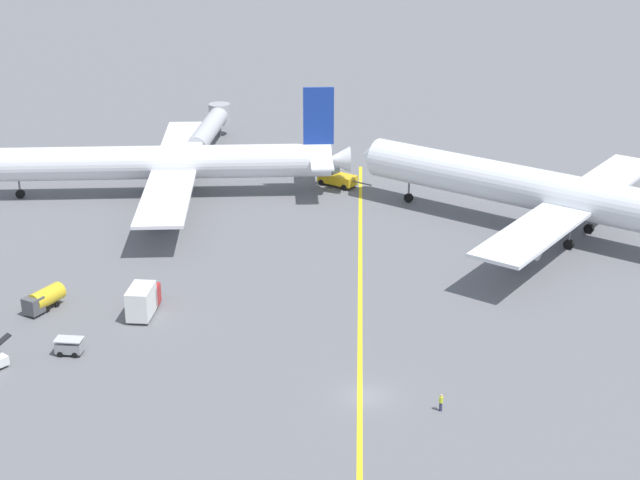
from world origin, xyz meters
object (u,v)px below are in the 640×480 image
airliner_being_pushed (559,195)px  gse_baggage_cart_trailing (69,346)px  pushback_tug (336,177)px  gse_fuel_bowser_stubby (43,299)px  ground_crew_ramp_agent_by_cones (441,402)px  airliner_at_gate_left (162,163)px  gse_catering_truck_tall (143,300)px  jet_bridge (211,126)px

airliner_being_pushed → gse_baggage_cart_trailing: size_ratio=16.71×
pushback_tug → gse_fuel_bowser_stubby: pushback_tug is taller
ground_crew_ramp_agent_by_cones → airliner_at_gate_left: bearing=115.8°
gse_catering_truck_tall → airliner_being_pushed: bearing=20.7°
airliner_being_pushed → jet_bridge: 63.85m
airliner_being_pushed → gse_fuel_bowser_stubby: 65.08m
pushback_tug → jet_bridge: jet_bridge is taller
pushback_tug → gse_fuel_bowser_stubby: (-35.73, -40.08, 0.05)m
pushback_tug → ground_crew_ramp_agent_by_cones: size_ratio=4.58×
airliner_at_gate_left → ground_crew_ramp_agent_by_cones: 67.55m
pushback_tug → gse_fuel_bowser_stubby: bearing=-131.7°
jet_bridge → airliner_being_pushed: bearing=-43.6°
airliner_at_gate_left → airliner_being_pushed: size_ratio=1.12×
gse_baggage_cart_trailing → gse_fuel_bowser_stubby: size_ratio=0.58×
airliner_being_pushed → pushback_tug: bearing=139.9°
gse_fuel_bowser_stubby → airliner_at_gate_left: bearing=74.8°
airliner_at_gate_left → jet_bridge: 25.08m
airliner_being_pushed → ground_crew_ramp_agent_by_cones: airliner_being_pushed is taller
gse_fuel_bowser_stubby → ground_crew_ramp_agent_by_cones: 45.89m
gse_catering_truck_tall → gse_baggage_cart_trailing: bearing=-127.5°
pushback_tug → airliner_at_gate_left: bearing=-173.7°
pushback_tug → gse_fuel_bowser_stubby: 53.69m
gse_catering_truck_tall → jet_bridge: (5.28, 63.45, 2.07)m
airliner_at_gate_left → pushback_tug: 26.04m
airliner_at_gate_left → jet_bridge: size_ratio=2.44×
airliner_being_pushed → pushback_tug: airliner_being_pushed is taller
pushback_tug → gse_baggage_cart_trailing: size_ratio=2.61×
gse_baggage_cart_trailing → ground_crew_ramp_agent_by_cones: bearing=-20.5°
ground_crew_ramp_agent_by_cones → gse_catering_truck_tall: bearing=142.9°
airliner_being_pushed → gse_baggage_cart_trailing: 64.54m
gse_catering_truck_tall → jet_bridge: bearing=85.2°
airliner_at_gate_left → gse_baggage_cart_trailing: size_ratio=18.75×
gse_catering_truck_tall → ground_crew_ramp_agent_by_cones: bearing=-37.1°
gse_baggage_cart_trailing → jet_bridge: jet_bridge is taller
jet_bridge → airliner_at_gate_left: bearing=-104.3°
airliner_at_gate_left → gse_fuel_bowser_stubby: size_ratio=10.87×
gse_catering_truck_tall → gse_baggage_cart_trailing: gse_catering_truck_tall is taller
gse_baggage_cart_trailing → airliner_at_gate_left: bearing=83.3°
airliner_at_gate_left → jet_bridge: bearing=75.7°
airliner_at_gate_left → gse_baggage_cart_trailing: airliner_at_gate_left is taller
pushback_tug → airliner_being_pushed: bearing=-40.1°
gse_catering_truck_tall → gse_fuel_bowser_stubby: gse_catering_truck_tall is taller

